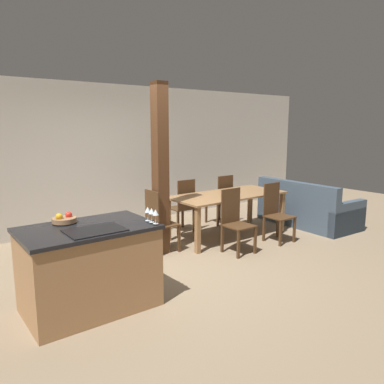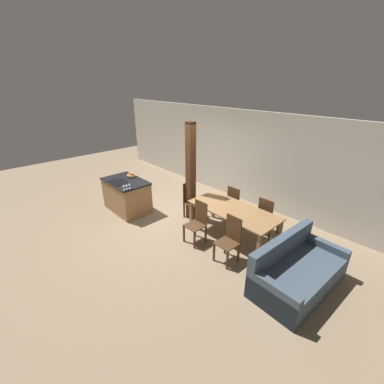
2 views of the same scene
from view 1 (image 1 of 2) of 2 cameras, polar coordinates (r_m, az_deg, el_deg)
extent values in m
plane|color=#847056|center=(5.35, -3.90, -11.06)|extent=(16.00, 16.00, 0.00)
cube|color=beige|center=(7.24, -15.02, 5.17)|extent=(11.20, 0.08, 2.70)
cube|color=#9E7047|center=(4.18, -15.34, -11.32)|extent=(1.31, 0.83, 0.86)
cube|color=black|center=(4.04, -15.64, -5.37)|extent=(1.35, 0.87, 0.04)
cube|color=black|center=(3.86, -14.56, -5.67)|extent=(0.56, 0.40, 0.01)
cylinder|color=#99704C|center=(4.24, -18.89, -4.06)|extent=(0.26, 0.26, 0.05)
sphere|color=red|center=(4.26, -18.28, -3.31)|extent=(0.07, 0.07, 0.07)
sphere|color=gold|center=(4.20, -19.59, -3.57)|extent=(0.07, 0.07, 0.07)
cylinder|color=silver|center=(3.97, -5.55, -4.81)|extent=(0.06, 0.06, 0.00)
cylinder|color=silver|center=(3.96, -5.56, -4.15)|extent=(0.01, 0.01, 0.09)
cone|color=silver|center=(3.94, -5.58, -3.09)|extent=(0.07, 0.07, 0.06)
cylinder|color=silver|center=(4.04, -6.15, -4.57)|extent=(0.06, 0.06, 0.00)
cylinder|color=silver|center=(4.03, -6.17, -3.92)|extent=(0.01, 0.01, 0.09)
cone|color=silver|center=(4.01, -6.19, -2.87)|extent=(0.07, 0.07, 0.06)
cylinder|color=silver|center=(4.11, -6.74, -4.34)|extent=(0.06, 0.06, 0.00)
cylinder|color=silver|center=(4.10, -6.75, -3.70)|extent=(0.01, 0.01, 0.09)
cone|color=silver|center=(4.08, -6.77, -2.67)|extent=(0.07, 0.07, 0.06)
cube|color=olive|center=(6.53, 5.48, -0.42)|extent=(2.09, 0.94, 0.03)
cube|color=olive|center=(5.70, 0.88, -5.85)|extent=(0.07, 0.07, 0.73)
cube|color=olive|center=(7.04, 13.55, -3.04)|extent=(0.07, 0.07, 0.73)
cube|color=olive|center=(6.33, -3.64, -4.24)|extent=(0.07, 0.07, 0.73)
cube|color=olive|center=(7.56, 8.83, -1.97)|extent=(0.07, 0.07, 0.73)
cube|color=#472D19|center=(5.74, 7.16, -5.12)|extent=(0.40, 0.40, 0.02)
cube|color=#472D19|center=(5.81, 5.91, -2.09)|extent=(0.38, 0.02, 0.54)
cube|color=#472D19|center=(5.57, 7.08, -7.98)|extent=(0.04, 0.04, 0.42)
cube|color=#472D19|center=(5.81, 9.60, -7.27)|extent=(0.04, 0.04, 0.42)
cube|color=#472D19|center=(5.81, 4.63, -7.15)|extent=(0.04, 0.04, 0.42)
cube|color=#472D19|center=(6.04, 7.15, -6.51)|extent=(0.04, 0.04, 0.42)
cube|color=#472D19|center=(6.42, 13.20, -3.68)|extent=(0.40, 0.40, 0.02)
cube|color=#472D19|center=(6.48, 12.01, -0.99)|extent=(0.38, 0.02, 0.54)
cube|color=#472D19|center=(6.23, 13.33, -6.20)|extent=(0.04, 0.04, 0.42)
cube|color=#472D19|center=(6.50, 15.33, -5.61)|extent=(0.04, 0.04, 0.42)
cube|color=#472D19|center=(6.45, 10.90, -5.54)|extent=(0.04, 0.04, 0.42)
cube|color=#472D19|center=(6.71, 12.93, -5.01)|extent=(0.04, 0.04, 0.42)
cube|color=#472D19|center=(6.89, -1.79, -2.47)|extent=(0.40, 0.40, 0.02)
cube|color=#472D19|center=(6.68, -0.86, -0.43)|extent=(0.38, 0.02, 0.54)
cube|color=#472D19|center=(7.18, -1.45, -3.76)|extent=(0.04, 0.04, 0.42)
cube|color=#472D19|center=(6.99, -3.81, -4.17)|extent=(0.04, 0.04, 0.42)
cube|color=#472D19|center=(6.90, 0.27, -4.32)|extent=(0.04, 0.04, 0.42)
cube|color=#472D19|center=(6.70, -2.14, -4.77)|extent=(0.04, 0.04, 0.42)
cube|color=#472D19|center=(7.46, 4.10, -1.52)|extent=(0.40, 0.40, 0.02)
cube|color=#472D19|center=(7.27, 5.12, 0.39)|extent=(0.38, 0.02, 0.54)
cube|color=#472D19|center=(7.75, 4.21, -2.74)|extent=(0.04, 0.04, 0.42)
cube|color=#472D19|center=(7.53, 2.18, -3.11)|extent=(0.04, 0.04, 0.42)
cube|color=#472D19|center=(7.50, 6.00, -3.21)|extent=(0.04, 0.04, 0.42)
cube|color=#472D19|center=(7.27, 3.95, -3.61)|extent=(0.04, 0.04, 0.42)
cube|color=#472D19|center=(5.80, -4.45, -4.92)|extent=(0.40, 0.40, 0.02)
cube|color=#472D19|center=(5.63, -6.11, -2.48)|extent=(0.02, 0.38, 0.54)
cube|color=#472D19|center=(5.81, -1.98, -7.12)|extent=(0.04, 0.04, 0.42)
cube|color=#472D19|center=(6.09, -3.92, -6.32)|extent=(0.04, 0.04, 0.42)
cube|color=#472D19|center=(5.62, -4.96, -7.75)|extent=(0.04, 0.04, 0.42)
cube|color=#472D19|center=(5.91, -6.81, -6.88)|extent=(0.04, 0.04, 0.42)
cube|color=#3D4C5B|center=(7.75, 17.26, -3.06)|extent=(1.02, 1.89, 0.46)
cube|color=#3D4C5B|center=(7.36, 15.56, -0.14)|extent=(0.24, 1.86, 0.43)
cube|color=#3D4C5B|center=(7.25, 22.61, -3.70)|extent=(0.95, 0.18, 0.60)
cube|color=#3D4C5B|center=(8.27, 12.63, -1.53)|extent=(0.95, 0.18, 0.60)
cube|color=#4C2D19|center=(5.57, -4.85, 3.33)|extent=(0.19, 0.19, 2.55)
camera|label=2|loc=(7.69, 51.06, 17.93)|focal=24.00mm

